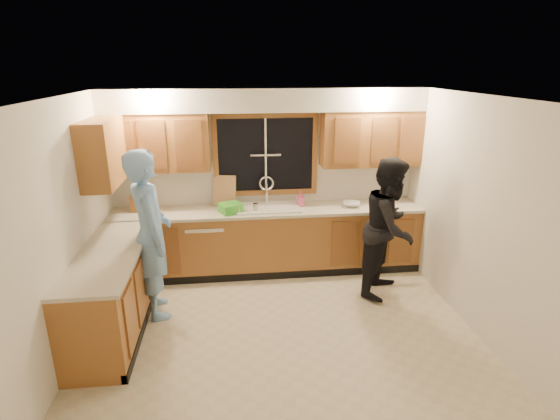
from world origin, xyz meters
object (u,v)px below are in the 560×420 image
at_px(soap_bottle, 300,199).
at_px(stove, 98,321).
at_px(sink, 268,212).
at_px(bowl, 352,204).
at_px(woman, 390,227).
at_px(man, 150,235).
at_px(knife_block, 135,204).
at_px(dish_crate, 231,208).
at_px(dishwasher, 207,246).

bearing_deg(soap_bottle, stove, -140.22).
bearing_deg(sink, soap_bottle, 6.51).
xyz_separation_m(sink, bowl, (1.16, -0.04, 0.08)).
xyz_separation_m(stove, woman, (3.24, 1.05, 0.42)).
height_order(man, soap_bottle, man).
xyz_separation_m(knife_block, soap_bottle, (2.22, -0.01, -0.01)).
height_order(knife_block, soap_bottle, knife_block).
xyz_separation_m(stove, dish_crate, (1.29, 1.71, 0.53)).
bearing_deg(woman, soap_bottle, 86.36).
bearing_deg(knife_block, dish_crate, -12.79).
distance_m(stove, dish_crate, 2.21).
distance_m(sink, stove, 2.60).
distance_m(knife_block, dish_crate, 1.27).
relative_size(stove, man, 0.46).
relative_size(knife_block, soap_bottle, 1.05).
bearing_deg(stove, soap_bottle, 39.78).
xyz_separation_m(knife_block, bowl, (2.92, -0.11, -0.08)).
bearing_deg(man, dishwasher, -48.22).
height_order(sink, soap_bottle, sink).
distance_m(sink, dish_crate, 0.53).
height_order(dishwasher, man, man).
relative_size(stove, bowl, 3.83).
bearing_deg(man, dish_crate, -64.81).
relative_size(woman, soap_bottle, 8.30).
bearing_deg(stove, sink, 45.39).
xyz_separation_m(dishwasher, woman, (2.29, -0.76, 0.46)).
bearing_deg(bowl, dishwasher, 179.14).
distance_m(sink, man, 1.70).
bearing_deg(man, soap_bottle, -79.21).
bearing_deg(soap_bottle, sink, -173.49).
bearing_deg(soap_bottle, dishwasher, -177.08).
bearing_deg(sink, woman, -28.23).
height_order(dishwasher, knife_block, knife_block).
xyz_separation_m(sink, soap_bottle, (0.45, 0.05, 0.16)).
distance_m(dish_crate, bowl, 1.66).
height_order(stove, bowl, bowl).
bearing_deg(man, bowl, -88.06).
bearing_deg(man, stove, 138.25).
bearing_deg(stove, woman, 17.96).
bearing_deg(bowl, man, -160.57).
bearing_deg(stove, man, 65.74).
bearing_deg(woman, dishwasher, 107.91).
bearing_deg(dishwasher, man, -120.73).
distance_m(man, soap_bottle, 2.11).
relative_size(woman, dish_crate, 6.48).
relative_size(stove, dish_crate, 3.34).
bearing_deg(man, knife_block, 2.05).
relative_size(sink, knife_block, 3.90).
xyz_separation_m(dishwasher, knife_block, (-0.91, 0.08, 0.62)).
relative_size(sink, bowl, 3.66).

